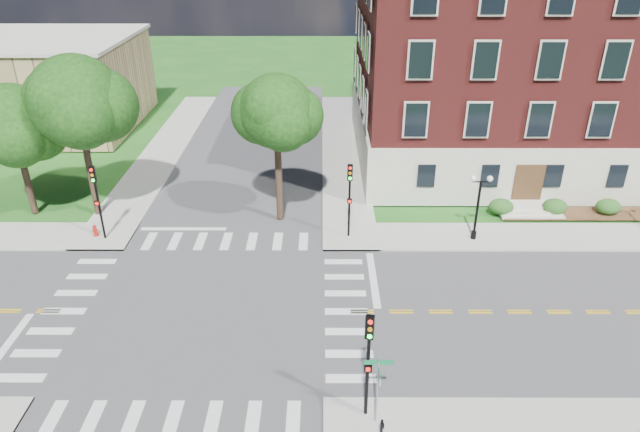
{
  "coord_description": "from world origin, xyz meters",
  "views": [
    {
      "loc": [
        5.91,
        -23.55,
        17.58
      ],
      "look_at": [
        5.84,
        4.45,
        3.2
      ],
      "focal_mm": 32.0,
      "sensor_mm": 36.0,
      "label": 1
    }
  ],
  "objects_px": {
    "twin_lamp_west": "(478,204)",
    "push_button_post": "(382,431)",
    "street_sign_pole": "(378,379)",
    "traffic_signal_nw": "(96,193)",
    "traffic_signal_ne": "(350,191)",
    "traffic_signal_se": "(368,354)",
    "fire_hydrant": "(95,231)"
  },
  "relations": [
    {
      "from": "street_sign_pole",
      "to": "push_button_post",
      "type": "height_order",
      "value": "street_sign_pole"
    },
    {
      "from": "twin_lamp_west",
      "to": "push_button_post",
      "type": "xyz_separation_m",
      "value": [
        -7.22,
        -15.79,
        -1.73
      ]
    },
    {
      "from": "traffic_signal_se",
      "to": "traffic_signal_nw",
      "type": "relative_size",
      "value": 1.0
    },
    {
      "from": "traffic_signal_ne",
      "to": "traffic_signal_nw",
      "type": "relative_size",
      "value": 1.0
    },
    {
      "from": "traffic_signal_ne",
      "to": "twin_lamp_west",
      "type": "bearing_deg",
      "value": -2.37
    },
    {
      "from": "traffic_signal_nw",
      "to": "street_sign_pole",
      "type": "relative_size",
      "value": 1.55
    },
    {
      "from": "push_button_post",
      "to": "fire_hydrant",
      "type": "height_order",
      "value": "push_button_post"
    },
    {
      "from": "twin_lamp_west",
      "to": "traffic_signal_ne",
      "type": "bearing_deg",
      "value": 177.63
    },
    {
      "from": "traffic_signal_se",
      "to": "traffic_signal_ne",
      "type": "distance_m",
      "value": 14.6
    },
    {
      "from": "traffic_signal_se",
      "to": "traffic_signal_ne",
      "type": "xyz_separation_m",
      "value": [
        -0.07,
        14.6,
        0.0
      ]
    },
    {
      "from": "traffic_signal_ne",
      "to": "fire_hydrant",
      "type": "relative_size",
      "value": 6.4
    },
    {
      "from": "traffic_signal_nw",
      "to": "fire_hydrant",
      "type": "distance_m",
      "value": 2.82
    },
    {
      "from": "traffic_signal_nw",
      "to": "twin_lamp_west",
      "type": "xyz_separation_m",
      "value": [
        22.98,
        0.01,
        -0.66
      ]
    },
    {
      "from": "traffic_signal_se",
      "to": "fire_hydrant",
      "type": "distance_m",
      "value": 21.77
    },
    {
      "from": "traffic_signal_se",
      "to": "push_button_post",
      "type": "height_order",
      "value": "traffic_signal_se"
    },
    {
      "from": "traffic_signal_se",
      "to": "push_button_post",
      "type": "distance_m",
      "value": 2.86
    },
    {
      "from": "traffic_signal_nw",
      "to": "twin_lamp_west",
      "type": "relative_size",
      "value": 1.13
    },
    {
      "from": "traffic_signal_ne",
      "to": "traffic_signal_se",
      "type": "bearing_deg",
      "value": -89.72
    },
    {
      "from": "twin_lamp_west",
      "to": "street_sign_pole",
      "type": "xyz_separation_m",
      "value": [
        -7.32,
        -14.69,
        -0.21
      ]
    },
    {
      "from": "traffic_signal_ne",
      "to": "traffic_signal_nw",
      "type": "height_order",
      "value": "same"
    },
    {
      "from": "traffic_signal_ne",
      "to": "fire_hydrant",
      "type": "distance_m",
      "value": 16.11
    },
    {
      "from": "traffic_signal_ne",
      "to": "street_sign_pole",
      "type": "height_order",
      "value": "traffic_signal_ne"
    },
    {
      "from": "twin_lamp_west",
      "to": "fire_hydrant",
      "type": "bearing_deg",
      "value": 179.31
    },
    {
      "from": "push_button_post",
      "to": "street_sign_pole",
      "type": "bearing_deg",
      "value": 95.17
    },
    {
      "from": "traffic_signal_se",
      "to": "traffic_signal_nw",
      "type": "xyz_separation_m",
      "value": [
        -15.28,
        14.27,
        0.0
      ]
    },
    {
      "from": "traffic_signal_ne",
      "to": "fire_hydrant",
      "type": "xyz_separation_m",
      "value": [
        -15.88,
        -0.03,
        -2.72
      ]
    },
    {
      "from": "street_sign_pole",
      "to": "push_button_post",
      "type": "distance_m",
      "value": 1.87
    },
    {
      "from": "traffic_signal_nw",
      "to": "push_button_post",
      "type": "xyz_separation_m",
      "value": [
        15.75,
        -15.78,
        -2.39
      ]
    },
    {
      "from": "traffic_signal_nw",
      "to": "traffic_signal_se",
      "type": "bearing_deg",
      "value": -43.05
    },
    {
      "from": "traffic_signal_se",
      "to": "street_sign_pole",
      "type": "distance_m",
      "value": 1.03
    },
    {
      "from": "street_sign_pole",
      "to": "push_button_post",
      "type": "bearing_deg",
      "value": -84.83
    },
    {
      "from": "traffic_signal_nw",
      "to": "street_sign_pole",
      "type": "height_order",
      "value": "traffic_signal_nw"
    }
  ]
}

